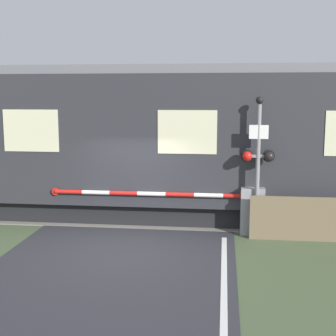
% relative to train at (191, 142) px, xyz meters
% --- Properties ---
extents(ground_plane, '(80.00, 80.00, 0.00)m').
position_rel_train_xyz_m(ground_plane, '(-1.33, -3.13, -2.21)').
color(ground_plane, '#475638').
extents(track_bed, '(36.00, 3.20, 0.13)m').
position_rel_train_xyz_m(track_bed, '(-1.33, 0.00, -2.19)').
color(track_bed, slate).
rests_on(track_bed, ground_plane).
extents(train, '(15.16, 3.16, 4.33)m').
position_rel_train_xyz_m(train, '(0.00, 0.00, 0.00)').
color(train, black).
rests_on(train, ground_plane).
extents(crossing_barrier, '(5.63, 0.44, 1.22)m').
position_rel_train_xyz_m(crossing_barrier, '(1.26, -1.63, -1.54)').
color(crossing_barrier, gray).
rests_on(crossing_barrier, ground_plane).
extents(signal_post, '(0.82, 0.26, 3.51)m').
position_rel_train_xyz_m(signal_post, '(1.78, -1.90, -0.22)').
color(signal_post, gray).
rests_on(signal_post, ground_plane).
extents(roadside_fence, '(2.76, 0.06, 1.10)m').
position_rel_train_xyz_m(roadside_fence, '(2.98, -2.08, -1.66)').
color(roadside_fence, '#726047').
rests_on(roadside_fence, ground_plane).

